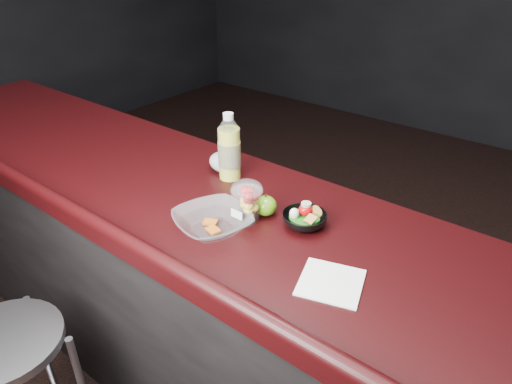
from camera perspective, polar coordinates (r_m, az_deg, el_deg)
counter at (r=1.83m, az=-2.29°, el=-15.70°), size 4.06×0.71×1.02m
stool_left at (r=1.79m, az=-27.58°, el=-20.39°), size 0.37×0.37×0.73m
lemonade_bottle at (r=1.66m, az=-3.35°, el=5.07°), size 0.08×0.08×0.25m
fruit_cup at (r=1.41m, az=-1.16°, el=-1.16°), size 0.10×0.10×0.14m
green_apple at (r=1.46m, az=1.22°, el=-1.73°), size 0.07×0.07×0.07m
plastic_bag at (r=1.74m, az=-3.78°, el=3.86°), size 0.13×0.10×0.09m
snack_bowl at (r=1.42m, az=6.05°, el=-3.32°), size 0.14×0.14×0.08m
takeout_bowl at (r=1.40m, az=-5.43°, el=-3.74°), size 0.30×0.30×0.06m
paper_napkin at (r=1.23m, az=9.33°, el=-11.08°), size 0.20×0.20×0.00m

